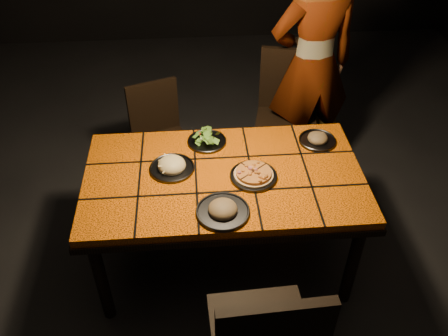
{
  "coord_description": "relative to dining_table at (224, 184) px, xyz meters",
  "views": [
    {
      "loc": [
        -0.16,
        -2.06,
        2.52
      ],
      "look_at": [
        -0.0,
        -0.03,
        0.82
      ],
      "focal_mm": 38.0,
      "sensor_mm": 36.0,
      "label": 1
    }
  ],
  "objects": [
    {
      "name": "plate_pizza",
      "position": [
        0.17,
        -0.04,
        0.1
      ],
      "size": [
        0.32,
        0.32,
        0.04
      ],
      "color": "#393A3F",
      "rests_on": "dining_table"
    },
    {
      "name": "chair_far_left",
      "position": [
        -0.42,
        0.85,
        -0.19
      ],
      "size": [
        0.48,
        0.48,
        0.83
      ],
      "rotation": [
        0.0,
        0.0,
        0.34
      ],
      "color": "black",
      "rests_on": "ground"
    },
    {
      "name": "plate_mushroom_a",
      "position": [
        -0.03,
        -0.31,
        0.1
      ],
      "size": [
        0.29,
        0.29,
        0.09
      ],
      "color": "#393A3F",
      "rests_on": "dining_table"
    },
    {
      "name": "plate_mushroom_b",
      "position": [
        0.61,
        0.26,
        0.1
      ],
      "size": [
        0.23,
        0.23,
        0.08
      ],
      "color": "#393A3F",
      "rests_on": "dining_table"
    },
    {
      "name": "diner",
      "position": [
        0.72,
        0.99,
        0.22
      ],
      "size": [
        0.71,
        0.53,
        1.78
      ],
      "primitive_type": "imported",
      "rotation": [
        0.0,
        0.0,
        3.31
      ],
      "color": "brown",
      "rests_on": "ground"
    },
    {
      "name": "plate_salad",
      "position": [
        -0.08,
        0.31,
        0.1
      ],
      "size": [
        0.24,
        0.24,
        0.07
      ],
      "color": "#393A3F",
      "rests_on": "dining_table"
    },
    {
      "name": "chair_far_right",
      "position": [
        0.56,
        0.94,
        -0.1
      ],
      "size": [
        0.54,
        0.54,
        1.0
      ],
      "rotation": [
        0.0,
        0.0,
        -0.23
      ],
      "color": "black",
      "rests_on": "ground"
    },
    {
      "name": "dining_table",
      "position": [
        0.0,
        0.0,
        0.0
      ],
      "size": [
        1.62,
        0.92,
        0.75
      ],
      "color": "orange",
      "rests_on": "ground"
    },
    {
      "name": "room_shell",
      "position": [
        0.0,
        0.0,
        0.83
      ],
      "size": [
        6.04,
        7.04,
        3.08
      ],
      "color": "black",
      "rests_on": "ground"
    },
    {
      "name": "plate_pasta",
      "position": [
        -0.3,
        0.07,
        0.1
      ],
      "size": [
        0.26,
        0.26,
        0.09
      ],
      "color": "#393A3F",
      "rests_on": "dining_table"
    }
  ]
}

